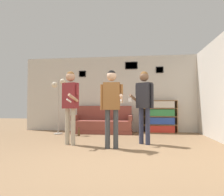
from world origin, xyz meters
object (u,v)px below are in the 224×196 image
person_player_foreground_left (70,99)px  person_player_foreground_center (112,100)px  bottle_on_floor (79,133)px  bookshelf (160,117)px  floor_lamp (59,91)px  person_watcher_holding_cup (144,99)px  couch (103,124)px

person_player_foreground_left → person_player_foreground_center: 1.07m
person_player_foreground_center → bottle_on_floor: size_ratio=6.59×
bookshelf → person_player_foreground_center: bearing=-116.7°
person_player_foreground_center → bottle_on_floor: bearing=126.6°
floor_lamp → bottle_on_floor: bearing=-20.9°
person_player_foreground_left → person_watcher_holding_cup: person_watcher_holding_cup is taller
person_player_foreground_left → couch: bearing=78.9°
person_player_foreground_center → person_watcher_holding_cup: bearing=37.7°
bookshelf → bottle_on_floor: bookshelf is taller
bookshelf → person_player_foreground_center: 2.98m
couch → bookshelf: bearing=5.7°
floor_lamp → person_watcher_holding_cup: (2.72, -1.37, -0.30)m
person_player_foreground_left → floor_lamp: bearing=120.2°
person_player_foreground_left → bottle_on_floor: (-0.18, 1.35, -0.98)m
couch → bookshelf: size_ratio=1.75×
couch → bookshelf: (1.93, 0.19, 0.25)m
couch → bottle_on_floor: bearing=-127.3°
floor_lamp → person_player_foreground_left: 1.94m
couch → person_watcher_holding_cup: 2.43m
person_player_foreground_left → bottle_on_floor: person_player_foreground_left is taller
person_player_foreground_left → person_player_foreground_center: size_ratio=1.03×
bookshelf → person_player_foreground_center: (-1.32, -2.62, 0.50)m
couch → person_player_foreground_left: bearing=-101.1°
bottle_on_floor → couch: bearing=52.7°
couch → bookshelf: bookshelf is taller
couch → person_player_foreground_left: 2.33m
bookshelf → bottle_on_floor: (-2.53, -0.99, -0.45)m
bottle_on_floor → bookshelf: bearing=21.4°
floor_lamp → bottle_on_floor: floor_lamp is taller
person_player_foreground_center → bottle_on_floor: 2.24m
person_player_foreground_center → bottle_on_floor: (-1.21, 1.63, -0.95)m
couch → person_watcher_holding_cup: (1.33, -1.87, 0.80)m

